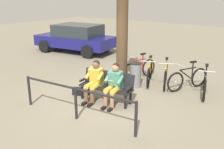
{
  "coord_description": "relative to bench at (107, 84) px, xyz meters",
  "views": [
    {
      "loc": [
        -4.51,
        5.17,
        3.04
      ],
      "look_at": [
        -0.16,
        -0.48,
        0.75
      ],
      "focal_mm": 40.87,
      "sensor_mm": 36.0,
      "label": 1
    }
  ],
  "objects": [
    {
      "name": "ground_plane",
      "position": [
        0.15,
        0.26,
        -0.51
      ],
      "size": [
        40.0,
        40.0,
        0.0
      ],
      "primitive_type": "plane",
      "color": "gray"
    },
    {
      "name": "bench",
      "position": [
        0.0,
        0.0,
        0.0
      ],
      "size": [
        1.65,
        0.72,
        0.87
      ],
      "rotation": [
        0.0,
        0.0,
        0.16
      ],
      "color": "black",
      "rests_on": "ground"
    },
    {
      "name": "person_reading",
      "position": [
        -0.34,
        0.11,
        0.16
      ],
      "size": [
        0.53,
        0.81,
        1.2
      ],
      "rotation": [
        0.0,
        0.0,
        0.16
      ],
      "color": "#4C8C7A",
      "rests_on": "ground"
    },
    {
      "name": "person_companion",
      "position": [
        0.29,
        0.21,
        0.16
      ],
      "size": [
        0.53,
        0.81,
        1.2
      ],
      "rotation": [
        0.0,
        0.0,
        0.16
      ],
      "color": "gold",
      "rests_on": "ground"
    },
    {
      "name": "handbag",
      "position": [
        0.99,
        0.24,
        -0.39
      ],
      "size": [
        0.33,
        0.24,
        0.24
      ],
      "primitive_type": "cube",
      "rotation": [
        0.0,
        0.0,
        0.38
      ],
      "color": "black",
      "rests_on": "ground"
    },
    {
      "name": "tree_trunk",
      "position": [
        0.56,
        -1.52,
        1.57
      ],
      "size": [
        0.38,
        0.38,
        4.16
      ],
      "primitive_type": "cylinder",
      "color": "#4C3823",
      "rests_on": "ground"
    },
    {
      "name": "litter_bin",
      "position": [
        -0.04,
        -1.5,
        -0.09
      ],
      "size": [
        0.38,
        0.38,
        0.84
      ],
      "color": "slate",
      "rests_on": "ground"
    },
    {
      "name": "bicycle_red",
      "position": [
        -2.12,
        -2.19,
        -0.15
      ],
      "size": [
        0.64,
        1.62,
        0.94
      ],
      "rotation": [
        0.0,
        0.0,
        1.88
      ],
      "color": "black",
      "rests_on": "ground"
    },
    {
      "name": "bicycle_black",
      "position": [
        -1.52,
        -2.32,
        -0.15
      ],
      "size": [
        0.77,
        1.55,
        0.94
      ],
      "rotation": [
        0.0,
        0.0,
        1.14
      ],
      "color": "black",
      "rests_on": "ground"
    },
    {
      "name": "bicycle_blue",
      "position": [
        -0.78,
        -2.22,
        -0.15
      ],
      "size": [
        0.75,
        1.56,
        0.94
      ],
      "rotation": [
        0.0,
        0.0,
        1.98
      ],
      "color": "black",
      "rests_on": "ground"
    },
    {
      "name": "bicycle_silver",
      "position": [
        -0.21,
        -2.12,
        -0.15
      ],
      "size": [
        0.77,
        1.55,
        0.94
      ],
      "rotation": [
        0.0,
        0.0,
        2.0
      ],
      "color": "black",
      "rests_on": "ground"
    },
    {
      "name": "bicycle_orange",
      "position": [
        0.33,
        -2.3,
        -0.15
      ],
      "size": [
        0.56,
        1.65,
        0.94
      ],
      "rotation": [
        0.0,
        0.0,
        1.34
      ],
      "color": "black",
      "rests_on": "ground"
    },
    {
      "name": "railing_fence",
      "position": [
        -0.1,
        1.37,
        0.09
      ],
      "size": [
        3.35,
        0.46,
        0.85
      ],
      "rotation": [
        0.0,
        0.0,
        0.12
      ],
      "color": "black",
      "rests_on": "ground"
    },
    {
      "name": "parked_car",
      "position": [
        5.36,
        -4.07,
        0.27
      ],
      "size": [
        4.43,
        2.53,
        1.47
      ],
      "rotation": [
        0.0,
        0.0,
        0.16
      ],
      "color": "navy",
      "rests_on": "ground"
    }
  ]
}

